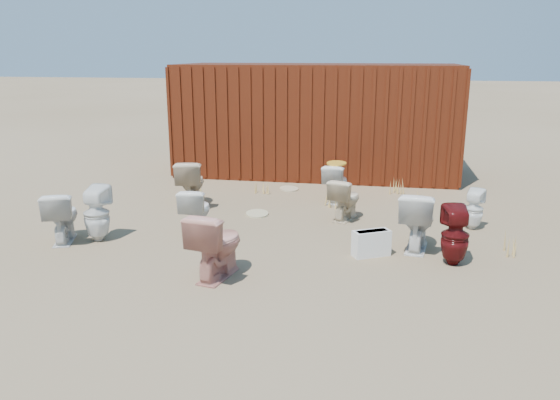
% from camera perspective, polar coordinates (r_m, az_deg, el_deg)
% --- Properties ---
extents(ground, '(100.00, 100.00, 0.00)m').
position_cam_1_polar(ground, '(7.59, -0.82, -5.18)').
color(ground, brown).
rests_on(ground, ground).
extents(shipping_container, '(6.00, 2.40, 2.40)m').
position_cam_1_polar(shipping_container, '(12.35, 3.88, 8.42)').
color(shipping_container, '#541A0E').
rests_on(shipping_container, ground).
extents(toilet_front_a, '(0.64, 0.83, 0.75)m').
position_cam_1_polar(toilet_front_a, '(8.40, -21.83, -1.60)').
color(toilet_front_a, silver).
rests_on(toilet_front_a, ground).
extents(toilet_front_pink, '(0.62, 0.90, 0.83)m').
position_cam_1_polar(toilet_front_pink, '(6.60, -6.64, -4.61)').
color(toilet_front_pink, tan).
rests_on(toilet_front_pink, ground).
extents(toilet_front_c, '(0.44, 0.72, 0.71)m').
position_cam_1_polar(toilet_front_c, '(8.25, -8.76, -1.10)').
color(toilet_front_c, white).
rests_on(toilet_front_c, ground).
extents(toilet_front_maroon, '(0.40, 0.41, 0.78)m').
position_cam_1_polar(toilet_front_maroon, '(7.29, 17.82, -3.55)').
color(toilet_front_maroon, '#510D0E').
rests_on(toilet_front_maroon, ground).
extents(toilet_front_e, '(0.58, 0.87, 0.83)m').
position_cam_1_polar(toilet_front_e, '(7.73, 14.15, -2.05)').
color(toilet_front_e, white).
rests_on(toilet_front_e, ground).
extents(toilet_back_a, '(0.38, 0.38, 0.81)m').
position_cam_1_polar(toilet_back_a, '(8.26, -18.61, -1.36)').
color(toilet_back_a, white).
rests_on(toilet_back_a, ground).
extents(toilet_back_beige_left, '(0.60, 0.88, 0.83)m').
position_cam_1_polar(toilet_back_beige_left, '(9.76, -9.29, 1.77)').
color(toilet_back_beige_left, beige).
rests_on(toilet_back_beige_left, ground).
extents(toilet_back_beige_right, '(0.59, 0.76, 0.68)m').
position_cam_1_polar(toilet_back_beige_right, '(8.91, 6.84, 0.10)').
color(toilet_back_beige_right, beige).
rests_on(toilet_back_beige_right, ground).
extents(toilet_back_yellowlid, '(0.50, 0.74, 0.70)m').
position_cam_1_polar(toilet_back_yellowlid, '(9.97, 5.87, 1.80)').
color(toilet_back_yellowlid, white).
rests_on(toilet_back_yellowlid, ground).
extents(toilet_back_e, '(0.38, 0.38, 0.63)m').
position_cam_1_polar(toilet_back_e, '(8.88, 19.59, -0.91)').
color(toilet_back_e, white).
rests_on(toilet_back_e, ground).
extents(yellow_lid, '(0.35, 0.44, 0.02)m').
position_cam_1_polar(yellow_lid, '(9.89, 5.93, 3.84)').
color(yellow_lid, gold).
rests_on(yellow_lid, toilet_back_yellowlid).
extents(loose_tank, '(0.53, 0.41, 0.35)m').
position_cam_1_polar(loose_tank, '(7.41, 9.52, -4.48)').
color(loose_tank, silver).
rests_on(loose_tank, ground).
extents(loose_lid_near, '(0.49, 0.57, 0.02)m').
position_cam_1_polar(loose_lid_near, '(9.21, -2.40, -1.42)').
color(loose_lid_near, '#B9B186').
rests_on(loose_lid_near, ground).
extents(loose_lid_far, '(0.54, 0.58, 0.02)m').
position_cam_1_polar(loose_lid_far, '(10.89, 0.95, 1.19)').
color(loose_lid_far, tan).
rests_on(loose_lid_far, ground).
extents(weed_clump_a, '(0.36, 0.36, 0.31)m').
position_cam_1_polar(weed_clump_a, '(10.57, -9.06, 1.38)').
color(weed_clump_a, tan).
rests_on(weed_clump_a, ground).
extents(weed_clump_b, '(0.32, 0.32, 0.31)m').
position_cam_1_polar(weed_clump_b, '(9.60, 5.59, 0.10)').
color(weed_clump_b, tan).
rests_on(weed_clump_b, ground).
extents(weed_clump_c, '(0.36, 0.36, 0.29)m').
position_cam_1_polar(weed_clump_c, '(9.99, 14.05, 0.22)').
color(weed_clump_c, tan).
rests_on(weed_clump_c, ground).
extents(weed_clump_d, '(0.30, 0.30, 0.23)m').
position_cam_1_polar(weed_clump_d, '(10.59, -1.81, 1.37)').
color(weed_clump_d, tan).
rests_on(weed_clump_d, ground).
extents(weed_clump_e, '(0.34, 0.34, 0.30)m').
position_cam_1_polar(weed_clump_e, '(10.78, 11.95, 1.48)').
color(weed_clump_e, tan).
rests_on(weed_clump_e, ground).
extents(weed_clump_f, '(0.28, 0.28, 0.27)m').
position_cam_1_polar(weed_clump_f, '(8.00, 22.94, -4.34)').
color(weed_clump_f, tan).
rests_on(weed_clump_f, ground).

